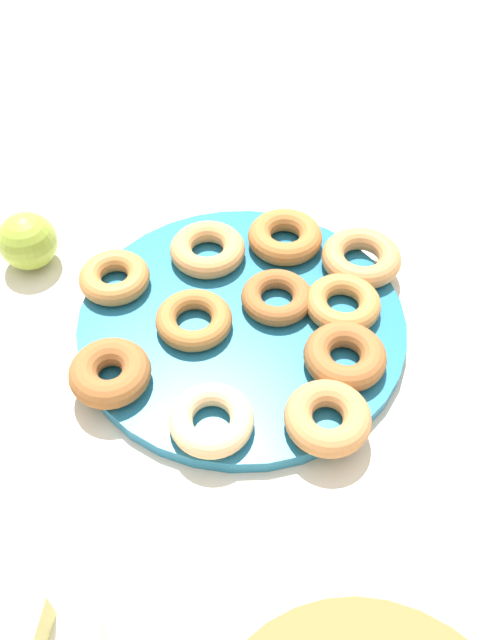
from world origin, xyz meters
The scene contains 15 objects.
ground_plane centered at (0.00, 0.00, 0.00)m, with size 2.40×2.40×0.00m, color beige.
donut_plate centered at (0.00, 0.00, 0.01)m, with size 0.36×0.36×0.02m, color #1E6B93.
donut_0 centered at (-0.11, -0.02, 0.03)m, with size 0.08×0.08×0.02m, color #BC7A3D.
donut_1 centered at (-0.05, -0.12, 0.03)m, with size 0.09×0.09×0.03m, color #AD6B33.
donut_2 centered at (0.13, 0.09, 0.03)m, with size 0.08×0.08×0.03m, color #995B2D.
donut_3 centered at (-0.09, 0.13, 0.03)m, with size 0.08×0.08×0.03m, color #C6844C.
donut_4 centered at (0.02, 0.14, 0.03)m, with size 0.08×0.08×0.02m, color #EABC84.
donut_5 centered at (-0.11, 0.06, 0.03)m, with size 0.09×0.09×0.03m, color #995B2D.
donut_6 centered at (0.05, 0.02, 0.03)m, with size 0.08×0.08×0.02m, color #AD6B33.
donut_7 centered at (-0.04, -0.02, 0.03)m, with size 0.08×0.08×0.02m, color #995B2D.
donut_8 centered at (0.15, -0.04, 0.03)m, with size 0.08×0.08×0.03m, color #BC7A3D.
donut_9 centered at (0.05, -0.09, 0.03)m, with size 0.09×0.09×0.03m, color tan.
donut_10 centered at (-0.13, -0.09, 0.03)m, with size 0.09×0.09×0.03m, color #C6844C.
melon_chunk_left centered at (0.14, 0.34, 0.06)m, with size 0.04×0.04×0.04m, color #DBD67A.
apple centered at (0.26, -0.09, 0.03)m, with size 0.07×0.07×0.07m, color #93AD38.
Camera 1 is at (-0.03, 0.48, 0.57)m, focal length 36.97 mm.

